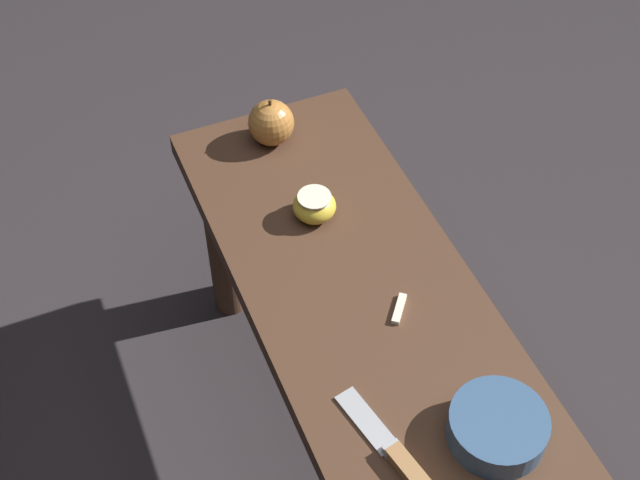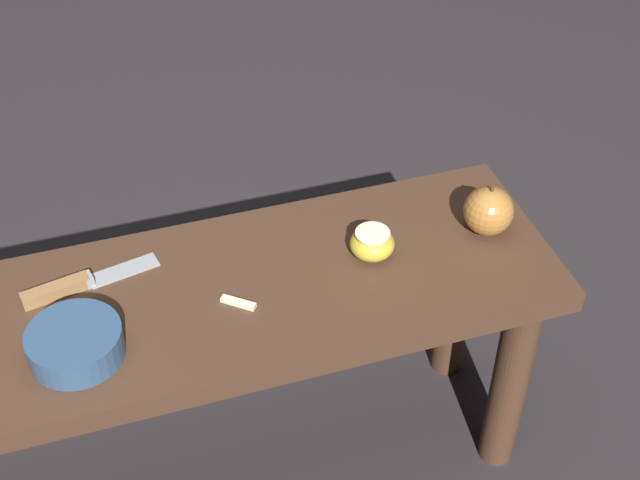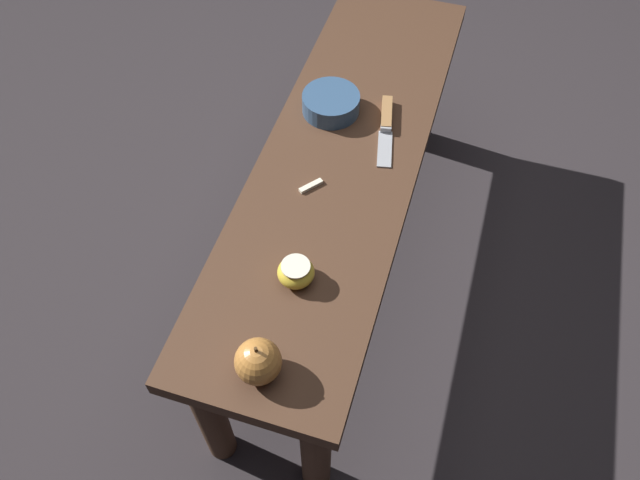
{
  "view_description": "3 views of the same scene",
  "coord_description": "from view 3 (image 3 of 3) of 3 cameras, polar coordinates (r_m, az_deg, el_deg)",
  "views": [
    {
      "loc": [
        0.58,
        -0.39,
        1.57
      ],
      "look_at": [
        -0.27,
        -0.03,
        0.5
      ],
      "focal_mm": 50.0,
      "sensor_mm": 36.0,
      "label": 1
    },
    {
      "loc": [
        0.05,
        0.99,
        1.44
      ],
      "look_at": [
        -0.27,
        -0.03,
        0.5
      ],
      "focal_mm": 50.0,
      "sensor_mm": 36.0,
      "label": 2
    },
    {
      "loc": [
        -0.96,
        -0.24,
        1.5
      ],
      "look_at": [
        -0.27,
        -0.03,
        0.5
      ],
      "focal_mm": 35.0,
      "sensor_mm": 36.0,
      "label": 3
    }
  ],
  "objects": [
    {
      "name": "apple_whole",
      "position": [
        1.1,
        -5.68,
        -11.0
      ],
      "size": [
        0.08,
        0.08,
        0.09
      ],
      "color": "#B27233",
      "rests_on": "wooden_bench"
    },
    {
      "name": "bowl",
      "position": [
        1.51,
        1.0,
        12.4
      ],
      "size": [
        0.14,
        0.14,
        0.05
      ],
      "color": "#335175",
      "rests_on": "wooden_bench"
    },
    {
      "name": "apple_slice_near_knife",
      "position": [
        1.36,
        -0.84,
        4.97
      ],
      "size": [
        0.05,
        0.04,
        0.01
      ],
      "color": "silver",
      "rests_on": "wooden_bench"
    },
    {
      "name": "wooden_bench",
      "position": [
        1.5,
        1.98,
        5.77
      ],
      "size": [
        1.28,
        0.35,
        0.47
      ],
      "color": "#472D1E",
      "rests_on": "ground_plane"
    },
    {
      "name": "apple_cut",
      "position": [
        1.2,
        -2.21,
        -2.95
      ],
      "size": [
        0.07,
        0.07,
        0.05
      ],
      "color": "gold",
      "rests_on": "wooden_bench"
    },
    {
      "name": "knife",
      "position": [
        1.5,
        6.07,
        10.68
      ],
      "size": [
        0.22,
        0.07,
        0.02
      ],
      "rotation": [
        0.0,
        0.0,
        -2.94
      ],
      "color": "#9EA0A5",
      "rests_on": "wooden_bench"
    },
    {
      "name": "ground_plane",
      "position": [
        1.8,
        1.64,
        -2.3
      ],
      "size": [
        8.0,
        8.0,
        0.0
      ],
      "primitive_type": "plane",
      "color": "#2D282B"
    }
  ]
}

